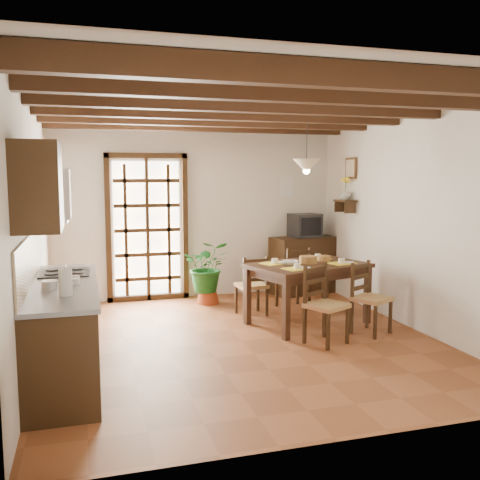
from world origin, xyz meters
name	(u,v)px	position (x,y,z in m)	size (l,w,h in m)	color
ground_plane	(241,341)	(0.00, 0.00, 0.00)	(5.00, 5.00, 0.00)	brown
room_shell	(241,186)	(0.00, 0.00, 1.82)	(4.52, 5.02, 2.81)	silver
ceiling_beams	(241,108)	(0.00, 0.00, 2.69)	(4.50, 4.34, 0.20)	black
french_door	(147,225)	(-0.80, 2.45, 1.18)	(1.26, 0.11, 2.32)	white
kitchen_counter	(64,329)	(-1.96, -0.60, 0.47)	(0.64, 2.25, 1.38)	black
upper_cabinet	(38,187)	(-2.08, -1.30, 1.85)	(0.35, 0.80, 0.70)	black
range_hood	(51,195)	(-2.05, -0.05, 1.73)	(0.38, 0.60, 0.54)	white
counter_items	(62,278)	(-1.95, -0.51, 0.96)	(0.50, 1.43, 0.25)	black
dining_table	(308,271)	(1.05, 0.48, 0.70)	(1.68, 1.33, 0.80)	#341D11
chair_near_left	(325,319)	(0.91, -0.35, 0.29)	(0.55, 0.54, 0.91)	#AE864A
chair_near_right	(370,311)	(1.61, -0.14, 0.28)	(0.54, 0.53, 0.88)	#AE864A
chair_far_left	(252,296)	(0.47, 1.10, 0.26)	(0.42, 0.40, 0.84)	#AE864A
chair_far_right	(293,289)	(1.18, 1.31, 0.29)	(0.47, 0.45, 0.91)	#AE864A
table_setting	(308,258)	(1.05, 0.48, 0.88)	(1.07, 0.72, 0.10)	yellow
table_bowl	(290,263)	(0.78, 0.45, 0.83)	(0.22, 0.22, 0.05)	white
sideboard	(304,265)	(1.74, 2.23, 0.47)	(1.10, 0.49, 0.93)	black
crt_tv	(305,225)	(1.74, 2.22, 1.12)	(0.50, 0.47, 0.39)	black
fuse_box	(286,187)	(1.50, 2.48, 1.75)	(0.25, 0.03, 0.32)	white
plant_pot	(208,296)	(0.04, 1.94, 0.11)	(0.35, 0.35, 0.21)	maroon
potted_plant	(208,266)	(0.04, 1.94, 0.57)	(1.83, 1.57, 2.04)	#144C19
wall_shelf	(345,203)	(2.14, 1.60, 1.51)	(0.20, 0.42, 0.20)	black
shelf_vase	(345,194)	(2.14, 1.60, 1.65)	(0.15, 0.15, 0.15)	#B2BFB2
shelf_flowers	(346,181)	(2.14, 1.60, 1.86)	(0.14, 0.14, 0.36)	yellow
framed_picture	(351,168)	(2.22, 1.60, 2.05)	(0.03, 0.32, 0.32)	brown
pendant_lamp	(307,165)	(1.05, 0.58, 2.08)	(0.36, 0.36, 0.84)	black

